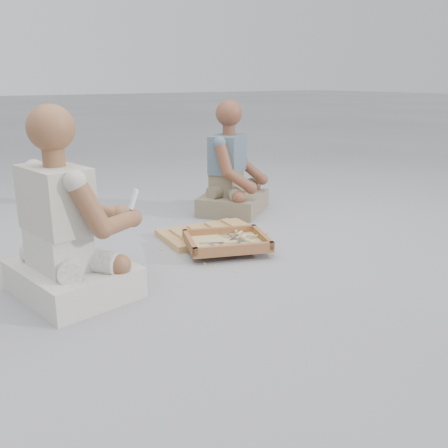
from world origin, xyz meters
TOP-DOWN VIEW (x-y plane):
  - ground at (0.00, 0.00)m, footprint 60.00×60.00m
  - carved_panel at (0.34, 0.74)m, footprint 0.67×0.48m
  - tool_tray at (0.27, 0.44)m, footprint 0.58×0.52m
  - chisel_0 at (0.25, 0.42)m, footprint 0.20×0.13m
  - chisel_1 at (0.38, 0.34)m, footprint 0.09×0.21m
  - chisel_2 at (0.38, 0.60)m, footprint 0.09×0.21m
  - chisel_3 at (0.42, 0.55)m, footprint 0.12×0.20m
  - chisel_4 at (0.37, 0.41)m, footprint 0.18×0.16m
  - chisel_5 at (0.47, 0.41)m, footprint 0.22×0.05m
  - chisel_6 at (0.19, 0.33)m, footprint 0.08×0.22m
  - chisel_7 at (0.43, 0.47)m, footprint 0.18×0.16m
  - chisel_8 at (0.40, 0.51)m, footprint 0.19×0.13m
  - chisel_9 at (0.36, 0.45)m, footprint 0.22×0.07m
  - chisel_10 at (0.38, 0.39)m, footprint 0.13×0.20m
  - wood_chip_0 at (-0.04, 0.68)m, footprint 0.02×0.02m
  - wood_chip_1 at (0.13, 0.14)m, footprint 0.02×0.02m
  - wood_chip_2 at (0.33, 0.59)m, footprint 0.02×0.02m
  - wood_chip_3 at (-0.01, 0.48)m, footprint 0.02×0.02m
  - wood_chip_4 at (0.22, 0.78)m, footprint 0.02×0.02m
  - wood_chip_5 at (0.05, 0.34)m, footprint 0.02×0.02m
  - wood_chip_6 at (0.30, 0.75)m, footprint 0.02×0.02m
  - wood_chip_7 at (0.47, 0.22)m, footprint 0.02×0.02m
  - wood_chip_8 at (0.07, 0.27)m, footprint 0.02×0.02m
  - wood_chip_9 at (0.53, 0.82)m, footprint 0.02×0.02m
  - wood_chip_10 at (0.47, 0.39)m, footprint 0.02×0.02m
  - wood_chip_11 at (0.09, 0.69)m, footprint 0.02×0.02m
  - wood_chip_12 at (0.20, 0.54)m, footprint 0.02×0.02m
  - wood_chip_13 at (-0.04, 0.71)m, footprint 0.02×0.02m
  - wood_chip_14 at (0.18, 0.70)m, footprint 0.02×0.02m
  - wood_chip_15 at (0.55, 0.79)m, footprint 0.02×0.02m
  - craftsman at (-0.69, 0.36)m, footprint 0.65×0.65m
  - companion at (0.84, 1.20)m, footprint 0.70×0.68m
  - mobile_phone at (-0.35, 0.36)m, footprint 0.05×0.05m

SIDE VIEW (x-z plane):
  - ground at x=0.00m, z-range 0.00..0.00m
  - wood_chip_0 at x=-0.04m, z-range 0.00..0.00m
  - wood_chip_1 at x=0.13m, z-range 0.00..0.00m
  - wood_chip_2 at x=0.33m, z-range 0.00..0.00m
  - wood_chip_3 at x=-0.01m, z-range 0.00..0.00m
  - wood_chip_4 at x=0.22m, z-range 0.00..0.00m
  - wood_chip_5 at x=0.05m, z-range 0.00..0.00m
  - wood_chip_6 at x=0.30m, z-range 0.00..0.00m
  - wood_chip_7 at x=0.47m, z-range 0.00..0.00m
  - wood_chip_8 at x=0.07m, z-range 0.00..0.00m
  - wood_chip_9 at x=0.53m, z-range 0.00..0.00m
  - wood_chip_10 at x=0.47m, z-range 0.00..0.00m
  - wood_chip_11 at x=0.09m, z-range 0.00..0.00m
  - wood_chip_12 at x=0.20m, z-range 0.00..0.00m
  - wood_chip_13 at x=-0.04m, z-range 0.00..0.00m
  - wood_chip_14 at x=0.18m, z-range 0.00..0.00m
  - wood_chip_15 at x=0.55m, z-range 0.00..0.00m
  - carved_panel at x=0.34m, z-range 0.00..0.04m
  - tool_tray at x=0.27m, z-range 0.03..0.09m
  - chisel_6 at x=0.19m, z-range 0.05..0.08m
  - chisel_10 at x=0.38m, z-range 0.06..0.08m
  - chisel_2 at x=0.38m, z-range 0.06..0.08m
  - chisel_7 at x=0.43m, z-range 0.06..0.08m
  - chisel_9 at x=0.36m, z-range 0.06..0.08m
  - chisel_1 at x=0.38m, z-range 0.06..0.08m
  - chisel_8 at x=0.40m, z-range 0.06..0.08m
  - chisel_5 at x=0.47m, z-range 0.06..0.08m
  - chisel_0 at x=0.25m, z-range 0.06..0.08m
  - chisel_3 at x=0.42m, z-range 0.06..0.08m
  - chisel_4 at x=0.37m, z-range 0.07..0.09m
  - companion at x=0.84m, z-range -0.14..0.72m
  - craftsman at x=-0.69m, z-range -0.14..0.76m
  - mobile_phone at x=-0.35m, z-range 0.38..0.48m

